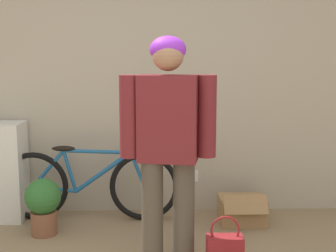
% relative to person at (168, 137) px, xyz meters
% --- Properties ---
extents(wall_back, '(8.00, 0.07, 2.60)m').
position_rel_person_xyz_m(wall_back, '(-0.25, 1.32, 0.32)').
color(wall_back, '#B7AD99').
rests_on(wall_back, ground_plane).
extents(person, '(0.67, 0.28, 1.68)m').
position_rel_person_xyz_m(person, '(0.00, 0.00, 0.00)').
color(person, '#4C4238').
rests_on(person, ground_plane).
extents(bicycle, '(1.69, 0.46, 0.72)m').
position_rel_person_xyz_m(bicycle, '(-0.71, 1.03, -0.63)').
color(bicycle, black).
rests_on(bicycle, ground_plane).
extents(cardboard_box, '(0.41, 0.40, 0.30)m').
position_rel_person_xyz_m(cardboard_box, '(0.71, 0.92, -0.86)').
color(cardboard_box, '#A87F51').
rests_on(cardboard_box, ground_plane).
extents(potted_plant, '(0.31, 0.31, 0.50)m').
position_rel_person_xyz_m(potted_plant, '(-1.06, 0.68, -0.70)').
color(potted_plant, brown).
rests_on(potted_plant, ground_plane).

